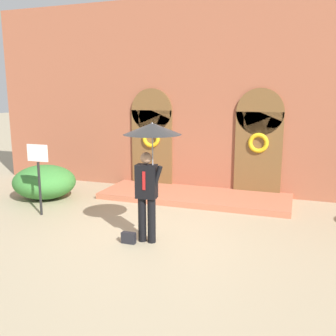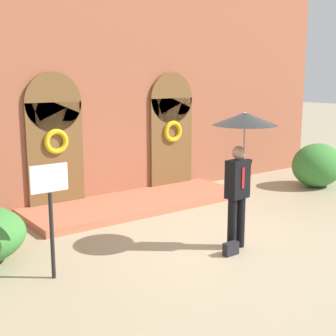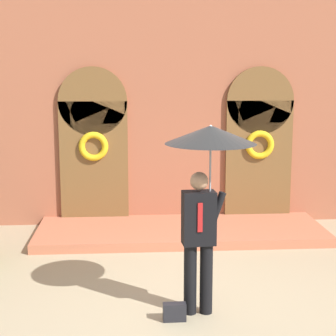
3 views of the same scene
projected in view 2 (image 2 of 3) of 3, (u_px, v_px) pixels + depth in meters
ground_plane at (231, 243)px, 8.41m from camera, size 80.00×80.00×0.00m
building_facade at (112, 88)px, 11.17m from camera, size 14.00×2.30×5.60m
person_with_umbrella at (243, 139)px, 7.89m from camera, size 1.10×1.10×2.36m
handbag at (231, 249)px, 7.84m from camera, size 0.28×0.12×0.22m
sign_post at (50, 202)px, 6.74m from camera, size 0.56×0.06×1.72m
shrub_right at (317, 165)px, 12.64m from camera, size 1.51×1.24×1.18m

